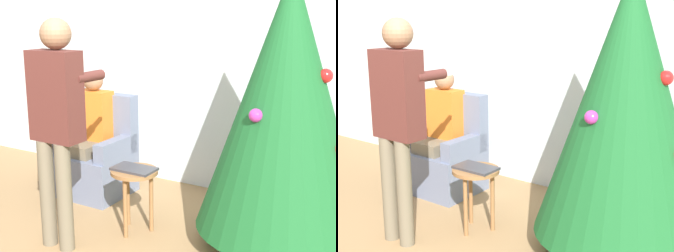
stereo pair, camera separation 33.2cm
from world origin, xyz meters
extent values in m
cube|color=silver|center=(0.00, 2.23, 1.35)|extent=(8.00, 0.06, 2.70)
cylinder|color=brown|center=(1.18, 1.33, 0.09)|extent=(0.10, 0.10, 0.18)
cone|color=#195B28|center=(1.18, 1.33, 1.16)|extent=(1.31, 1.31, 1.96)
sphere|color=red|center=(1.45, 1.33, 1.38)|extent=(0.10, 0.10, 0.10)
sphere|color=#B23399|center=(0.98, 1.71, 0.89)|extent=(0.07, 0.07, 0.07)
sphere|color=#B23399|center=(0.94, 1.47, 1.33)|extent=(0.07, 0.07, 0.07)
sphere|color=#B23399|center=(1.07, 0.99, 1.12)|extent=(0.10, 0.10, 0.10)
cube|color=slate|center=(-0.84, 1.49, 0.21)|extent=(0.79, 0.62, 0.43)
cube|color=slate|center=(-0.84, 1.73, 0.72)|extent=(0.79, 0.14, 0.58)
cube|color=slate|center=(-1.17, 1.49, 0.52)|extent=(0.12, 0.56, 0.19)
cube|color=slate|center=(-0.50, 1.49, 0.52)|extent=(0.12, 0.56, 0.19)
cylinder|color=#6B604C|center=(-0.94, 1.29, 0.21)|extent=(0.11, 0.11, 0.43)
cylinder|color=#6B604C|center=(-0.74, 1.29, 0.21)|extent=(0.11, 0.11, 0.43)
cube|color=#6B604C|center=(-0.84, 1.44, 0.49)|extent=(0.32, 0.40, 0.12)
cube|color=orange|center=(-0.84, 1.59, 0.80)|extent=(0.36, 0.20, 0.50)
sphere|color=#936B4C|center=(-0.84, 1.59, 1.15)|extent=(0.20, 0.20, 0.20)
cylinder|color=#6B604C|center=(-0.41, 0.46, 0.43)|extent=(0.12, 0.12, 0.86)
cylinder|color=#6B604C|center=(-0.23, 0.46, 0.43)|extent=(0.12, 0.12, 0.86)
cube|color=#562823|center=(-0.32, 0.52, 1.20)|extent=(0.40, 0.20, 0.68)
sphere|color=#936B4C|center=(-0.32, 0.56, 1.66)|extent=(0.23, 0.23, 0.23)
cylinder|color=#562823|center=(-0.49, 0.71, 1.34)|extent=(0.08, 0.30, 0.08)
cylinder|color=#562823|center=(-0.15, 0.71, 1.34)|extent=(0.08, 0.30, 0.08)
cube|color=white|center=(-0.15, 0.90, 1.34)|extent=(0.04, 0.14, 0.04)
cylinder|color=olive|center=(0.05, 0.99, 0.53)|extent=(0.40, 0.40, 0.03)
cylinder|color=olive|center=(0.05, 0.85, 0.26)|extent=(0.04, 0.04, 0.52)
cylinder|color=olive|center=(0.17, 1.06, 0.26)|extent=(0.04, 0.04, 0.52)
cylinder|color=olive|center=(-0.07, 1.06, 0.26)|extent=(0.04, 0.04, 0.52)
cube|color=#38383D|center=(0.05, 0.99, 0.56)|extent=(0.36, 0.21, 0.02)
camera|label=1|loc=(2.13, -2.03, 1.82)|focal=50.00mm
camera|label=2|loc=(2.41, -1.85, 1.82)|focal=50.00mm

